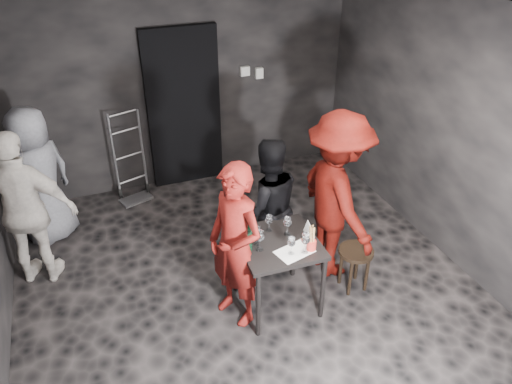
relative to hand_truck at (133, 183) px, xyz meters
name	(u,v)px	position (x,y,z in m)	size (l,w,h in m)	color
floor	(250,291)	(0.79, -2.23, -0.22)	(4.50, 5.00, 0.02)	black
ceiling	(247,16)	(0.79, -2.23, 2.48)	(4.50, 5.00, 0.02)	silver
wall_back	(181,85)	(0.79, 0.27, 1.13)	(4.50, 0.04, 2.70)	black
wall_right	(457,137)	(3.04, -2.23, 1.13)	(0.04, 5.00, 2.70)	black
doorway	(184,109)	(0.79, 0.21, 0.83)	(0.95, 0.10, 2.10)	black
wallbox_upper	(245,71)	(1.64, 0.22, 1.23)	(0.12, 0.06, 0.12)	#B7B7B2
wallbox_lower	(259,73)	(1.84, 0.22, 1.18)	(0.10, 0.06, 0.14)	#B7B7B2
hand_truck	(133,183)	(0.00, 0.00, 0.00)	(0.40, 0.34, 1.19)	#B2B2B7
tasting_table	(278,250)	(0.98, -2.48, 0.43)	(0.72, 0.72, 0.75)	black
stool	(355,257)	(1.80, -2.54, 0.16)	(0.35, 0.35, 0.47)	black
server_red	(235,241)	(0.57, -2.48, 0.65)	(0.63, 0.41, 1.73)	maroon
woman_black	(267,207)	(1.11, -1.90, 0.53)	(0.72, 0.40, 1.49)	black
man_maroon	(338,182)	(1.74, -2.18, 0.84)	(1.37, 0.63, 2.12)	#3F0804
bystander_cream	(24,203)	(-1.15, -1.25, 0.70)	(1.08, 0.52, 1.84)	silver
bystander_grey	(38,173)	(-1.03, -0.54, 0.64)	(0.84, 0.46, 1.72)	slate
tasting_mat	(294,252)	(1.06, -2.66, 0.53)	(0.33, 0.22, 0.00)	white
wine_glass_a	(260,239)	(0.78, -2.52, 0.64)	(0.08, 0.08, 0.22)	white
wine_glass_b	(257,235)	(0.79, -2.43, 0.63)	(0.08, 0.08, 0.20)	white
wine_glass_c	(269,222)	(0.97, -2.28, 0.62)	(0.07, 0.07, 0.18)	white
wine_glass_d	(291,245)	(1.02, -2.68, 0.63)	(0.07, 0.07, 0.19)	white
wine_glass_e	(305,242)	(1.14, -2.70, 0.64)	(0.08, 0.08, 0.22)	white
wine_glass_f	(287,225)	(1.11, -2.40, 0.63)	(0.08, 0.08, 0.20)	white
wine_bottle	(248,238)	(0.68, -2.48, 0.66)	(0.08, 0.08, 0.34)	black
breadstick_cup	(312,239)	(1.21, -2.69, 0.65)	(0.09, 0.09, 0.27)	red
reserved_card	(308,230)	(1.28, -2.47, 0.59)	(0.09, 0.14, 0.11)	white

